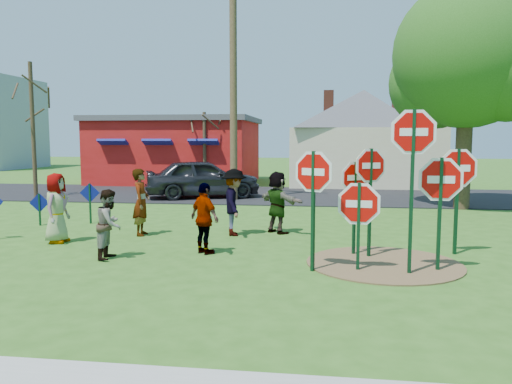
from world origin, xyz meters
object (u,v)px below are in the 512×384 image
at_px(stop_sign_d, 458,175).
at_px(stop_sign_a, 313,183).
at_px(stop_sign_c, 413,153).
at_px(leafy_tree, 471,62).
at_px(person_a, 57,208).
at_px(person_b, 141,202).
at_px(utility_pole, 233,76).
at_px(stop_sign_b, 371,175).
at_px(suv, 203,178).

bearing_deg(stop_sign_d, stop_sign_a, -155.65).
distance_m(stop_sign_c, leafy_tree, 10.77).
relative_size(stop_sign_c, person_a, 1.88).
bearing_deg(person_b, stop_sign_d, -105.94).
bearing_deg(person_b, stop_sign_a, -130.75).
distance_m(stop_sign_d, person_a, 9.60).
height_order(person_b, leafy_tree, leafy_tree).
height_order(stop_sign_a, person_a, stop_sign_a).
height_order(stop_sign_c, utility_pole, utility_pole).
height_order(stop_sign_a, stop_sign_b, stop_sign_b).
bearing_deg(stop_sign_a, leafy_tree, 87.04).
distance_m(stop_sign_d, leafy_tree, 8.88).
bearing_deg(person_b, person_a, 117.76).
bearing_deg(stop_sign_b, suv, 93.46).
height_order(stop_sign_b, utility_pole, utility_pole).
relative_size(stop_sign_b, person_b, 1.40).
relative_size(stop_sign_b, leafy_tree, 0.30).
height_order(stop_sign_b, stop_sign_c, stop_sign_c).
xyz_separation_m(stop_sign_b, utility_pole, (-4.75, 9.79, 3.37)).
bearing_deg(suv, leafy_tree, -121.55).
height_order(stop_sign_d, utility_pole, utility_pole).
bearing_deg(utility_pole, stop_sign_d, -53.94).
xyz_separation_m(stop_sign_a, person_b, (-4.66, 3.11, -0.83)).
xyz_separation_m(stop_sign_a, stop_sign_b, (1.20, 1.30, 0.08)).
xyz_separation_m(stop_sign_a, leafy_tree, (5.47, 9.67, 3.63)).
bearing_deg(suv, person_a, 151.46).
relative_size(stop_sign_c, stop_sign_d, 1.30).
distance_m(person_b, leafy_tree, 12.87).
bearing_deg(stop_sign_b, stop_sign_a, -160.31).
bearing_deg(leafy_tree, stop_sign_d, -106.58).
bearing_deg(stop_sign_d, suv, 123.42).
bearing_deg(person_b, utility_pole, -14.93).
relative_size(person_b, leafy_tree, 0.22).
relative_size(stop_sign_a, stop_sign_d, 0.99).
distance_m(person_a, person_b, 2.13).
bearing_deg(stop_sign_b, leafy_tree, 35.40).
xyz_separation_m(stop_sign_c, utility_pole, (-5.40, 11.10, 2.86)).
relative_size(person_a, suv, 0.35).
xyz_separation_m(stop_sign_b, suv, (-6.25, 10.39, -0.93)).
bearing_deg(person_b, leafy_tree, -64.09).
relative_size(stop_sign_c, leafy_tree, 0.40).
bearing_deg(utility_pole, leafy_tree, -8.93).
bearing_deg(stop_sign_b, person_b, 135.31).
bearing_deg(person_a, leafy_tree, -58.09).
distance_m(stop_sign_c, person_a, 8.59).
height_order(utility_pole, leafy_tree, utility_pole).
height_order(stop_sign_a, suv, stop_sign_a).
height_order(stop_sign_d, person_b, stop_sign_d).
bearing_deg(stop_sign_c, stop_sign_a, -179.69).
xyz_separation_m(stop_sign_c, person_b, (-6.50, 3.11, -1.43)).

